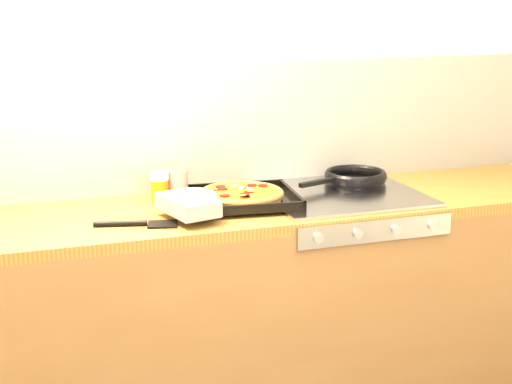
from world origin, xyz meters
name	(u,v)px	position (x,y,z in m)	size (l,w,h in m)	color
room_shell	(207,127)	(0.00, 1.39, 1.15)	(3.20, 3.20, 3.20)	white
counter_run	(230,319)	(0.00, 1.10, 0.45)	(3.20, 0.62, 0.90)	brown
stovetop	(340,195)	(0.45, 1.10, 0.91)	(0.60, 0.56, 0.02)	#9F9FA4
pizza_on_tray	(226,197)	(-0.02, 1.07, 0.94)	(0.55, 0.45, 0.07)	black
frying_pan	(354,178)	(0.57, 1.22, 0.94)	(0.44, 0.32, 0.04)	black
tomato_can	(178,185)	(-0.16, 1.25, 0.96)	(0.11, 0.11, 0.11)	#99170C
juice_glass	(160,187)	(-0.23, 1.23, 0.96)	(0.07, 0.07, 0.12)	orange
wooden_spoon	(238,189)	(0.10, 1.30, 0.91)	(0.30, 0.07, 0.02)	#A78046
black_spatula	(138,224)	(-0.36, 0.96, 0.91)	(0.29, 0.12, 0.02)	black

